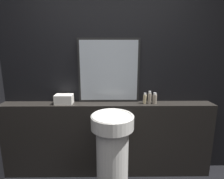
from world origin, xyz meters
TOP-DOWN VIEW (x-y plane):
  - wall_back at (0.00, 1.67)m, footprint 8.00×0.06m
  - vanity_counter at (0.00, 1.53)m, footprint 2.55×0.21m
  - pedestal_sink at (0.06, 1.10)m, footprint 0.42×0.42m
  - mirror at (0.02, 1.62)m, footprint 0.74×0.03m
  - towel_stack at (-0.51, 1.53)m, footprint 0.21×0.14m
  - shampoo_bottle at (0.45, 1.53)m, footprint 0.04×0.04m
  - conditioner_bottle at (0.51, 1.53)m, footprint 0.04×0.04m
  - lotion_bottle at (0.57, 1.53)m, footprint 0.05×0.05m

SIDE VIEW (x-z plane):
  - vanity_counter at x=0.00m, z-range 0.00..0.92m
  - pedestal_sink at x=0.06m, z-range 0.04..0.98m
  - towel_stack at x=-0.51m, z-range 0.92..1.03m
  - shampoo_bottle at x=0.45m, z-range 0.92..1.05m
  - lotion_bottle at x=0.57m, z-range 0.92..1.05m
  - conditioner_bottle at x=0.51m, z-range 0.92..1.07m
  - wall_back at x=0.00m, z-range 0.00..2.50m
  - mirror at x=0.02m, z-range 0.92..1.69m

